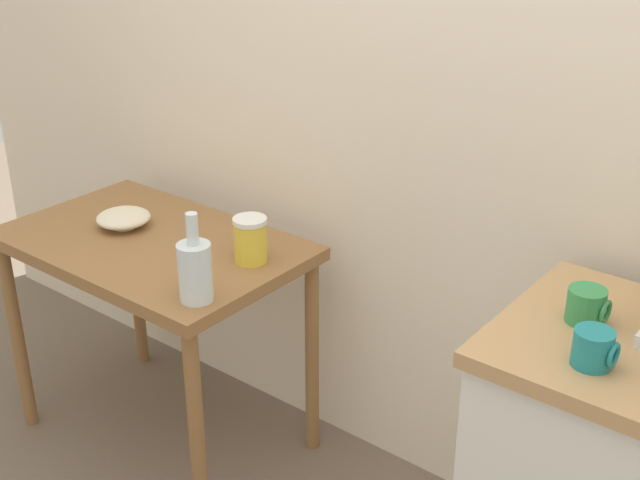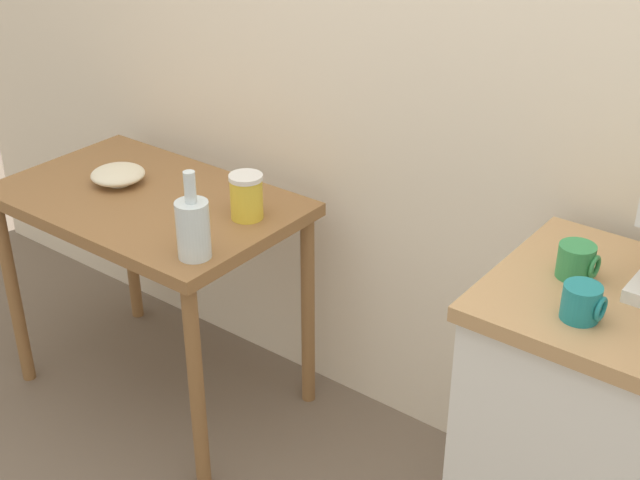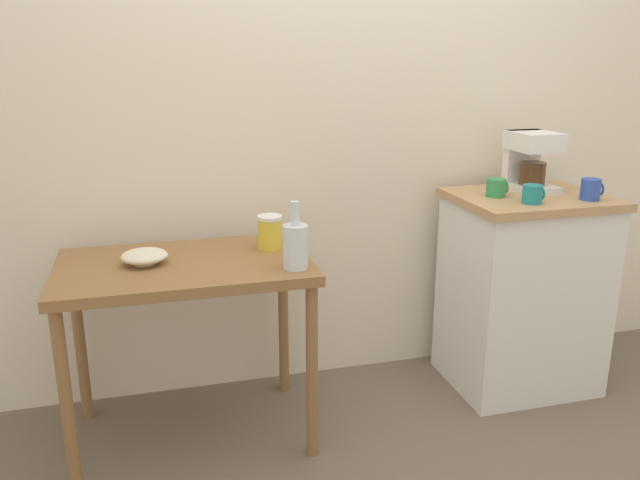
% 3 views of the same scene
% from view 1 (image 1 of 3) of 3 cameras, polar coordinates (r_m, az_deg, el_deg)
% --- Properties ---
extents(back_wall, '(4.40, 0.10, 2.80)m').
position_cam_1_polar(back_wall, '(2.22, 10.11, 14.18)').
color(back_wall, beige).
rests_on(back_wall, ground_plane).
extents(wooden_table, '(0.93, 0.59, 0.73)m').
position_cam_1_polar(wooden_table, '(2.63, -11.33, -1.78)').
color(wooden_table, olive).
rests_on(wooden_table, ground_plane).
extents(bowl_stoneware, '(0.17, 0.17, 0.05)m').
position_cam_1_polar(bowl_stoneware, '(2.68, -13.34, 1.48)').
color(bowl_stoneware, beige).
rests_on(bowl_stoneware, wooden_table).
extents(glass_carafe_vase, '(0.09, 0.09, 0.25)m').
position_cam_1_polar(glass_carafe_vase, '(2.18, -8.57, -2.03)').
color(glass_carafe_vase, silver).
rests_on(glass_carafe_vase, wooden_table).
extents(canister_enamel, '(0.10, 0.10, 0.14)m').
position_cam_1_polar(canister_enamel, '(2.38, -4.80, 0.02)').
color(canister_enamel, gold).
rests_on(canister_enamel, wooden_table).
extents(mug_tall_green, '(0.09, 0.08, 0.08)m').
position_cam_1_polar(mug_tall_green, '(1.86, 17.84, -4.33)').
color(mug_tall_green, '#338C4C').
rests_on(mug_tall_green, kitchen_counter).
extents(mug_dark_teal, '(0.09, 0.08, 0.08)m').
position_cam_1_polar(mug_dark_teal, '(1.71, 18.27, -7.08)').
color(mug_dark_teal, teal).
rests_on(mug_dark_teal, kitchen_counter).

